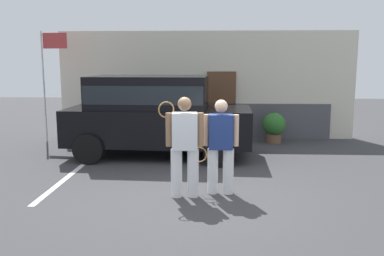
# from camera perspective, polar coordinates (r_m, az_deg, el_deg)

# --- Properties ---
(ground_plane) EXTENTS (40.00, 40.00, 0.00)m
(ground_plane) POSITION_cam_1_polar(r_m,az_deg,el_deg) (7.51, 1.17, -9.43)
(ground_plane) COLOR #38383A
(parking_stripe_0) EXTENTS (0.12, 4.40, 0.01)m
(parking_stripe_0) POSITION_cam_1_polar(r_m,az_deg,el_deg) (9.44, -16.11, -5.86)
(parking_stripe_0) COLOR silver
(parking_stripe_0) RESTS_ON ground_plane
(house_frontage) EXTENTS (9.24, 0.40, 3.34)m
(house_frontage) POSITION_cam_1_polar(r_m,az_deg,el_deg) (12.99, 1.96, 5.58)
(house_frontage) COLOR beige
(house_frontage) RESTS_ON ground_plane
(parked_suv) EXTENTS (4.67, 2.31, 2.05)m
(parked_suv) POSITION_cam_1_polar(r_m,az_deg,el_deg) (10.41, -5.17, 2.27)
(parked_suv) COLOR black
(parked_suv) RESTS_ON ground_plane
(tennis_player_man) EXTENTS (0.80, 0.31, 1.80)m
(tennis_player_man) POSITION_cam_1_polar(r_m,az_deg,el_deg) (7.23, -1.06, -2.45)
(tennis_player_man) COLOR white
(tennis_player_man) RESTS_ON ground_plane
(tennis_player_woman) EXTENTS (0.90, 0.27, 1.74)m
(tennis_player_woman) POSITION_cam_1_polar(r_m,az_deg,el_deg) (7.44, 3.99, -2.47)
(tennis_player_woman) COLOR white
(tennis_player_woman) RESTS_ON ground_plane
(potted_plant_by_porch) EXTENTS (0.68, 0.68, 0.90)m
(potted_plant_by_porch) POSITION_cam_1_polar(r_m,az_deg,el_deg) (12.41, 11.37, 0.25)
(potted_plant_by_porch) COLOR brown
(potted_plant_by_porch) RESTS_ON ground_plane
(flag_pole) EXTENTS (0.80, 0.11, 3.28)m
(flag_pole) POSITION_cam_1_polar(r_m,az_deg,el_deg) (12.88, -19.36, 8.09)
(flag_pole) COLOR silver
(flag_pole) RESTS_ON ground_plane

